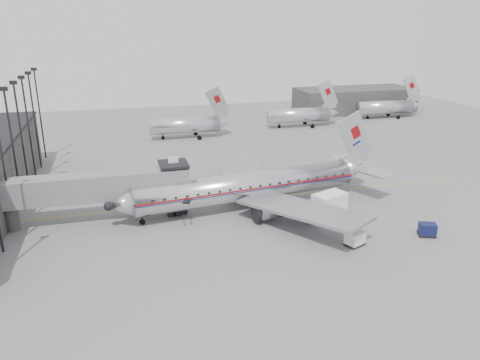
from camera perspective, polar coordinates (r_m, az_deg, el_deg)
The scene contains 13 objects.
ground at distance 56.74m, azimuth 1.76°, elevation -4.50°, with size 160.00×160.00×0.00m, color slate.
hangar at distance 126.74m, azimuth 13.74°, elevation 9.48°, with size 30.00×12.00×6.00m, color #383432.
apron_line at distance 62.87m, azimuth 2.81°, elevation -2.11°, with size 0.15×60.00×0.01m, color gold.
jet_bridge at distance 56.57m, azimuth -15.70°, elevation -0.75°, with size 21.00×6.20×7.10m.
floodlight_masts at distance 65.58m, azimuth -25.54°, elevation 4.57°, with size 0.90×42.25×15.25m.
distant_aircraft_near at distance 94.89m, azimuth -6.62°, elevation 6.71°, with size 16.39×3.20×10.26m.
distant_aircraft_mid at distance 105.47m, azimuth 7.27°, elevation 7.91°, with size 16.39×3.20×10.26m.
distant_aircraft_far at distance 119.89m, azimuth 17.36°, elevation 8.52°, with size 16.39×3.20×10.26m.
airliner at distance 58.65m, azimuth 1.58°, elevation -0.70°, with size 35.77×32.95×11.35m.
service_van at distance 57.24m, azimuth 10.30°, elevation -3.03°, with size 6.26×4.20×2.75m.
baggage_cart_navy at distance 55.51m, azimuth 21.87°, elevation -5.61°, with size 2.27×2.04×1.46m.
baggage_cart_white at distance 50.93m, azimuth 13.84°, elevation -6.89°, with size 2.43×2.17×1.57m.
ramp_worker at distance 57.35m, azimuth -8.18°, elevation -3.41°, with size 0.68×0.45×1.87m, color yellow.
Camera 1 is at (-15.15, -49.85, 22.47)m, focal length 35.00 mm.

